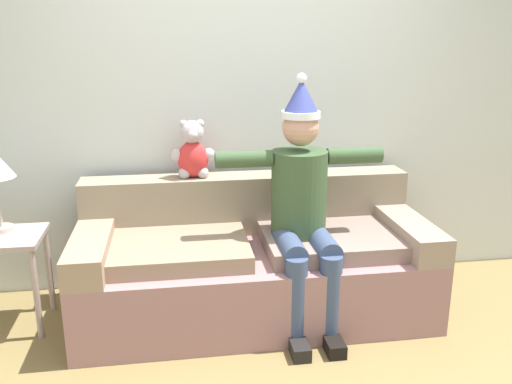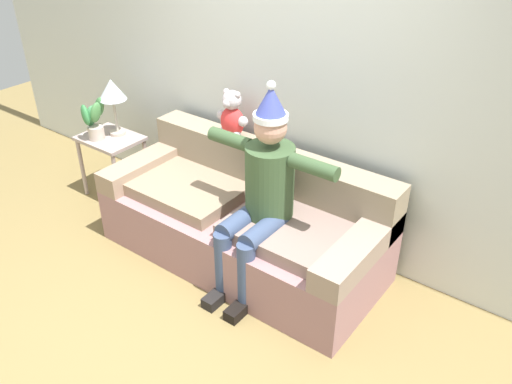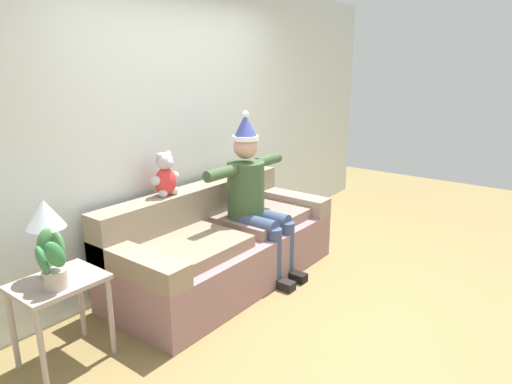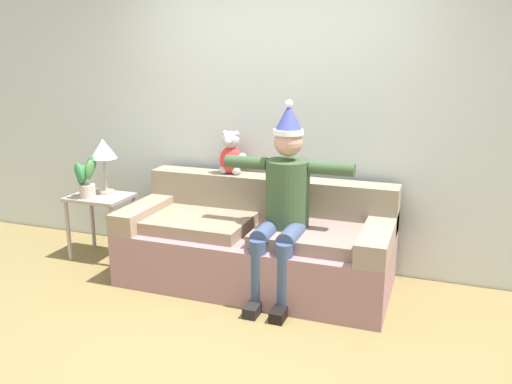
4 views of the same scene
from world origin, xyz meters
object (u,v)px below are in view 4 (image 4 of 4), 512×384
Objects in this scene: person_seated at (284,200)px; potted_plant at (86,178)px; table_lamp at (103,151)px; teddy_bear at (231,155)px; couch at (257,244)px; side_table at (100,207)px.

person_seated reaches higher than potted_plant.
table_lamp is at bearing 171.71° from person_seated.
teddy_bear is at bearing 9.78° from table_lamp.
teddy_bear is at bearing 143.53° from person_seated.
teddy_bear is at bearing 16.62° from potted_plant.
side_table is at bearing 179.51° from couch.
table_lamp is (0.02, 0.08, 0.50)m from side_table.
person_seated is 1.84m from side_table.
side_table is 0.30m from potted_plant.
couch is 3.68× the size of side_table.
person_seated is at bearing -5.63° from side_table.
teddy_bear reaches higher than couch.
side_table is 1.54× the size of potted_plant.
person_seated is at bearing -2.77° from potted_plant.
person_seated reaches higher than side_table.
person_seated is 2.96× the size of table_lamp.
couch is 1.66m from potted_plant.
couch is 5.70× the size of teddy_bear.
teddy_bear reaches higher than side_table.
side_table is (-1.18, -0.28, -0.51)m from teddy_bear.
person_seated reaches higher than teddy_bear.
couch is 1.66m from table_lamp.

